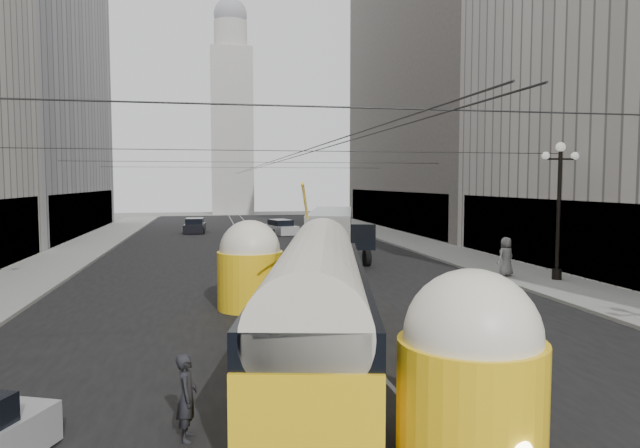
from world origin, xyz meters
name	(u,v)px	position (x,y,z in m)	size (l,w,h in m)	color
road	(260,252)	(0.00, 32.50, 0.00)	(20.00, 85.00, 0.02)	black
sidewalk_left	(83,249)	(-12.00, 36.00, 0.07)	(4.00, 72.00, 0.15)	gray
sidewalk_right	(411,242)	(12.00, 36.00, 0.07)	(4.00, 72.00, 0.15)	gray
rail_left	(249,252)	(-0.75, 32.50, 0.00)	(0.12, 85.00, 0.04)	gray
rail_right	(271,251)	(0.75, 32.50, 0.00)	(0.12, 85.00, 0.04)	gray
building_left_far	(10,70)	(-19.99, 48.00, 14.31)	(12.60, 28.60, 28.60)	#999999
building_right_far	(448,64)	(20.00, 48.00, 16.31)	(12.60, 32.60, 32.60)	#514C47
distant_tower	(232,112)	(0.00, 80.00, 14.97)	(6.00, 6.00, 31.36)	#B2AFA8
lamppost_right_mid	(559,203)	(12.60, 18.00, 3.74)	(1.86, 0.44, 6.37)	black
catenary	(263,164)	(0.12, 31.49, 5.88)	(25.00, 72.00, 0.23)	black
streetcar	(318,297)	(-0.50, 8.90, 1.64)	(5.14, 15.04, 3.35)	yellow
city_bus	(331,232)	(4.07, 28.52, 1.61)	(5.16, 11.92, 2.93)	#B3B6B9
sedan_white_far	(280,228)	(2.87, 44.71, 0.61)	(2.90, 4.58, 1.35)	silver
sedan_dark_far	(195,226)	(-4.71, 48.09, 0.61)	(1.99, 4.37, 1.35)	black
pedestrian_crossing_a	(187,397)	(-3.74, 4.57, 0.80)	(0.58, 0.38, 1.60)	black
pedestrian_crossing_b	(420,409)	(0.20, 3.17, 0.84)	(0.81, 0.63, 1.67)	#A29F97
pedestrian_sidewalk_right	(506,257)	(10.77, 19.38, 1.09)	(0.92, 0.57, 1.88)	slate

